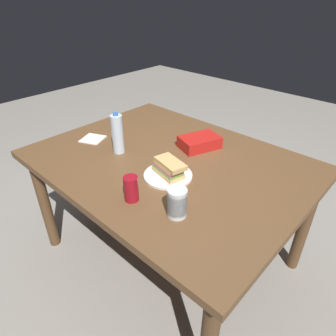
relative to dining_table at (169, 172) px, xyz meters
name	(u,v)px	position (x,y,z in m)	size (l,w,h in m)	color
ground_plane	(169,253)	(0.00, 0.00, -0.67)	(8.00, 8.00, 0.00)	gray
dining_table	(169,172)	(0.00, 0.00, 0.00)	(1.49, 1.13, 0.76)	brown
paper_plate	(168,175)	(0.11, -0.13, 0.09)	(0.25, 0.25, 0.01)	white
sandwich	(169,168)	(0.12, -0.13, 0.14)	(0.20, 0.13, 0.08)	#DBB26B
soda_can_red	(131,189)	(0.13, -0.38, 0.15)	(0.07, 0.07, 0.12)	maroon
chip_bag	(200,142)	(0.04, 0.23, 0.12)	(0.23, 0.15, 0.07)	red
water_bottle_tall	(118,134)	(-0.27, -0.13, 0.20)	(0.07, 0.07, 0.24)	silver
plastic_cup_stack	(177,203)	(0.35, -0.32, 0.15)	(0.08, 0.08, 0.13)	silver
paper_napkin	(93,139)	(-0.52, -0.14, 0.09)	(0.13, 0.13, 0.01)	white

